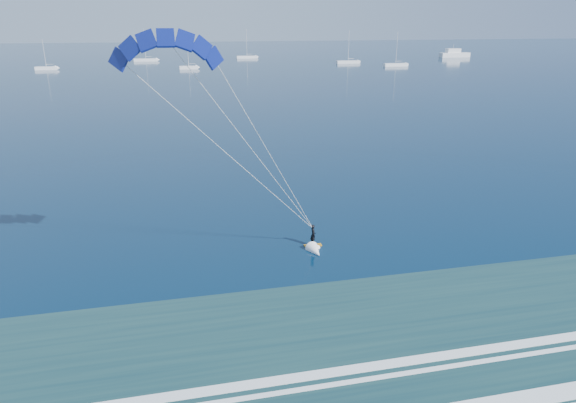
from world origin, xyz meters
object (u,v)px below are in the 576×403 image
Objects in this scene: sailboat_4 at (247,57)px; sailboat_6 at (396,65)px; sailboat_2 at (146,60)px; sailboat_5 at (348,62)px; kitesurfer_rig at (252,150)px; sailboat_3 at (189,67)px; sailboat_1 at (46,68)px; motor_yacht at (454,54)px.

sailboat_6 is at bearing -48.41° from sailboat_4.
sailboat_2 is 1.03× the size of sailboat_5.
sailboat_5 is (84.20, -31.47, -0.00)m from sailboat_2.
kitesurfer_rig is 1.33× the size of sailboat_5.
sailboat_5 is (37.37, -39.99, 0.00)m from sailboat_4.
sailboat_2 is at bearing 111.24° from sailboat_3.
sailboat_4 reaches higher than sailboat_6.
sailboat_3 is (51.53, -8.72, -0.01)m from sailboat_1.
sailboat_6 is (-50.24, -42.96, -0.94)m from motor_yacht.
sailboat_2 is (-148.29, 6.24, -0.94)m from motor_yacht.
sailboat_4 reaches higher than sailboat_3.
motor_yacht is 148.42m from sailboat_2.
sailboat_1 is 1.11× the size of sailboat_3.
sailboat_1 is at bearing 170.39° from sailboat_3.
kitesurfer_rig reaches higher than sailboat_6.
sailboat_4 is (29.83, 52.25, 0.02)m from sailboat_3.
sailboat_5 is at bearing 68.90° from kitesurfer_rig.
kitesurfer_rig is 183.66m from sailboat_1.
sailboat_1 is at bearing -151.85° from sailboat_4.
motor_yacht is at bearing 56.96° from kitesurfer_rig.
kitesurfer_rig is at bearing -86.05° from sailboat_2.
kitesurfer_rig is 1.20× the size of motor_yacht.
motor_yacht is at bearing 21.49° from sailboat_5.
motor_yacht is 1.39× the size of sailboat_1.
sailboat_1 is at bearing 173.89° from sailboat_6.
sailboat_5 is 22.50m from sailboat_6.
sailboat_4 is 1.02× the size of sailboat_6.
sailboat_2 is at bearing 93.95° from kitesurfer_rig.
sailboat_2 is 1.04× the size of sailboat_4.
sailboat_5 is (67.20, 12.27, 0.02)m from sailboat_3.
motor_yacht is at bearing -8.27° from sailboat_4.
sailboat_6 is (13.85, -17.73, -0.00)m from sailboat_5.
kitesurfer_rig reaches higher than sailboat_2.
sailboat_4 is at bearing 171.73° from motor_yacht.
sailboat_2 is 47.59m from sailboat_4.
kitesurfer_rig is at bearing -117.17° from sailboat_6.
kitesurfer_rig is 222.79m from sailboat_4.
sailboat_2 is 46.93m from sailboat_3.
sailboat_3 is 81.24m from sailboat_6.
sailboat_4 is (-101.46, 14.75, -0.94)m from motor_yacht.
sailboat_1 is 92.28m from sailboat_4.
sailboat_4 is 0.99× the size of sailboat_5.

